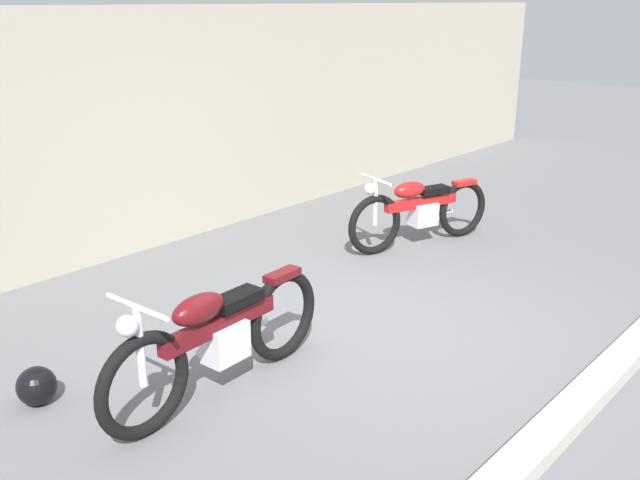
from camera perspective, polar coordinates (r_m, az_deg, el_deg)
The scene contains 6 objects.
ground_plane at distance 6.18m, azimuth 4.78°, elevation -7.39°, with size 40.00×40.00×0.00m, color slate.
building_wall at distance 8.19m, azimuth -14.76°, elevation 8.50°, with size 18.00×0.30×2.68m, color #B2A893.
curb_strip at distance 5.42m, azimuth 20.54°, elevation -11.99°, with size 18.00×0.24×0.12m, color #B7B2A8.
helmet at distance 5.47m, azimuth -21.99°, elevation -10.92°, with size 0.28×0.28×0.28m, color black.
motorcycle_red at distance 8.22m, azimuth 8.05°, elevation 2.43°, with size 1.89×0.82×0.88m.
motorcycle_maroon at distance 5.11m, azimuth -8.28°, elevation -7.79°, with size 2.10×0.59×0.94m.
Camera 1 is at (-4.47, -3.28, 2.73)m, focal length 39.48 mm.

